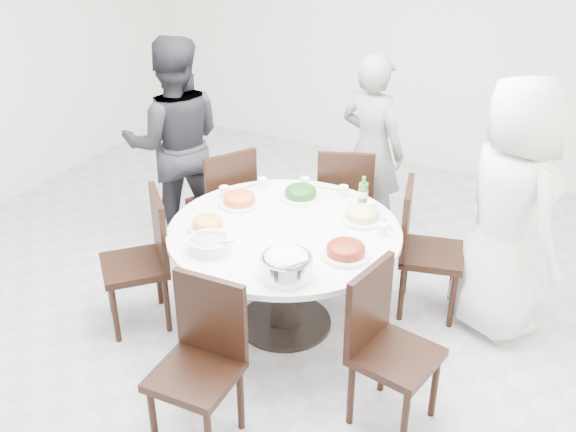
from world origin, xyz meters
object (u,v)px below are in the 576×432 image
at_px(chair_s, 195,372).
at_px(soup_bowl, 210,244).
at_px(chair_ne, 432,251).
at_px(beverage_bottle, 363,192).
at_px(chair_sw, 134,263).
at_px(chair_se, 397,353).
at_px(diner_right, 509,210).
at_px(diner_left, 175,144).
at_px(rice_bowl, 286,267).
at_px(dining_table, 285,278).
at_px(chair_n, 345,200).
at_px(chair_nw, 221,202).
at_px(diner_middle, 372,150).

bearing_deg(chair_s, soup_bowl, 113.81).
height_order(chair_ne, beverage_bottle, beverage_bottle).
xyz_separation_m(chair_sw, chair_se, (1.85, -0.08, 0.00)).
height_order(chair_sw, diner_right, diner_right).
relative_size(chair_sw, diner_left, 0.56).
bearing_deg(beverage_bottle, rice_bowl, -93.42).
bearing_deg(rice_bowl, dining_table, 118.68).
bearing_deg(chair_n, chair_ne, 129.95).
distance_m(dining_table, chair_nw, 1.05).
distance_m(chair_nw, chair_sw, 1.02).
distance_m(dining_table, diner_middle, 1.47).
height_order(chair_nw, diner_left, diner_left).
distance_m(rice_bowl, soup_bowl, 0.55).
height_order(dining_table, soup_bowl, soup_bowl).
relative_size(chair_sw, diner_middle, 0.61).
bearing_deg(dining_table, rice_bowl, -61.32).
bearing_deg(soup_bowl, chair_nw, 119.68).
distance_m(dining_table, chair_sw, 1.01).
distance_m(chair_n, diner_right, 1.40).
xyz_separation_m(dining_table, rice_bowl, (0.27, -0.49, 0.44)).
relative_size(chair_s, diner_left, 0.56).
xyz_separation_m(dining_table, chair_s, (0.06, -1.14, 0.10)).
bearing_deg(diner_middle, chair_nw, 55.41).
bearing_deg(rice_bowl, soup_bowl, 174.79).
relative_size(chair_se, soup_bowl, 3.67).
height_order(chair_s, beverage_bottle, beverage_bottle).
bearing_deg(rice_bowl, diner_right, 49.30).
bearing_deg(chair_sw, diner_right, 70.72).
height_order(dining_table, rice_bowl, rice_bowl).
bearing_deg(dining_table, chair_se, -28.18).
height_order(chair_s, diner_left, diner_left).
bearing_deg(rice_bowl, diner_left, 143.94).
relative_size(diner_left, rice_bowl, 5.76).
xyz_separation_m(chair_n, diner_right, (1.28, -0.40, 0.40)).
xyz_separation_m(dining_table, diner_left, (-1.32, 0.67, 0.48)).
relative_size(chair_ne, beverage_bottle, 4.30).
xyz_separation_m(diner_middle, rice_bowl, (0.22, -1.90, 0.03)).
xyz_separation_m(dining_table, beverage_bottle, (0.33, 0.52, 0.49)).
bearing_deg(chair_s, chair_se, 32.93).
bearing_deg(dining_table, diner_middle, 87.98).
bearing_deg(chair_ne, diner_right, -97.71).
height_order(chair_ne, soup_bowl, chair_ne).
relative_size(dining_table, chair_n, 1.58).
bearing_deg(diner_left, beverage_bottle, 138.31).
distance_m(chair_sw, beverage_bottle, 1.60).
relative_size(chair_sw, chair_se, 1.00).
relative_size(chair_nw, diner_middle, 0.61).
distance_m(chair_ne, chair_sw, 2.01).
distance_m(rice_bowl, beverage_bottle, 1.01).
distance_m(diner_middle, rice_bowl, 1.91).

